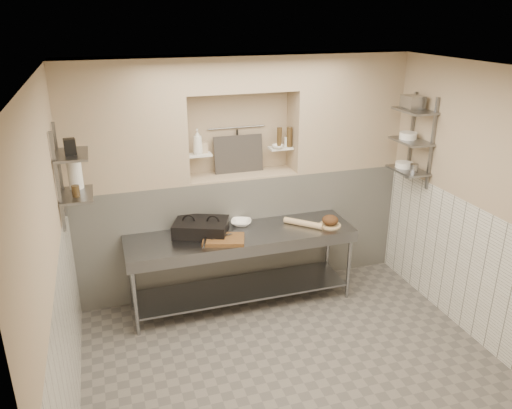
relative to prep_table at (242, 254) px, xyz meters
name	(u,v)px	position (x,y,z in m)	size (l,w,h in m)	color
floor	(291,366)	(0.16, -1.18, -0.69)	(4.00, 3.90, 0.10)	#66605A
ceiling	(300,65)	(0.16, -1.18, 2.21)	(4.00, 3.90, 0.10)	silver
wall_left	(49,266)	(-1.89, -1.18, 0.76)	(0.10, 3.90, 2.80)	tan
wall_right	(485,208)	(2.21, -1.18, 0.76)	(0.10, 3.90, 2.80)	tan
wall_back	(236,170)	(0.16, 0.82, 0.76)	(4.00, 0.10, 2.80)	tan
wall_front	(434,381)	(0.16, -3.18, 0.76)	(4.00, 0.10, 2.80)	tan
backwall_lower	(242,229)	(0.16, 0.57, 0.06)	(4.00, 0.40, 1.40)	silver
alcove_sill	(241,175)	(0.16, 0.57, 0.77)	(1.30, 0.40, 0.02)	tan
backwall_pillar_left	(122,125)	(-1.16, 0.57, 1.46)	(1.35, 0.40, 1.40)	tan
backwall_pillar_right	(344,111)	(1.49, 0.57, 1.46)	(1.35, 0.40, 1.40)	tan
backwall_header	(240,73)	(0.16, 0.57, 1.96)	(1.30, 0.40, 0.40)	tan
wainscot_left	(70,340)	(-1.83, -1.18, 0.06)	(0.02, 3.90, 1.40)	silver
wainscot_right	(469,270)	(2.15, -1.18, 0.06)	(0.02, 3.90, 1.40)	silver
alcove_shelf_left	(199,155)	(-0.34, 0.57, 1.06)	(0.28, 0.16, 0.03)	white
alcove_shelf_right	(281,148)	(0.66, 0.57, 1.06)	(0.28, 0.16, 0.03)	white
utensil_rail	(237,127)	(0.16, 0.74, 1.31)	(0.02, 0.02, 0.70)	gray
hanging_steel	(237,142)	(0.16, 0.72, 1.14)	(0.02, 0.02, 0.30)	black
splash_panel	(239,154)	(0.16, 0.67, 1.00)	(0.60, 0.02, 0.45)	#383330
shelf_rail_left_a	(60,170)	(-1.81, 0.07, 1.16)	(0.03, 0.03, 0.95)	slate
shelf_rail_left_b	(58,183)	(-1.81, -0.33, 1.16)	(0.03, 0.03, 0.95)	slate
wall_shelf_left_lower	(77,195)	(-1.68, -0.13, 0.96)	(0.30, 0.50, 0.03)	slate
wall_shelf_left_upper	(71,155)	(-1.68, -0.13, 1.36)	(0.30, 0.50, 0.03)	slate
shelf_rail_right_a	(411,136)	(2.14, 0.07, 1.21)	(0.03, 0.03, 1.05)	slate
shelf_rail_right_b	(432,144)	(2.14, -0.33, 1.21)	(0.03, 0.03, 1.05)	slate
wall_shelf_right_lower	(408,170)	(2.00, -0.13, 0.86)	(0.30, 0.50, 0.03)	slate
wall_shelf_right_mid	(411,141)	(2.00, -0.13, 1.21)	(0.30, 0.50, 0.03)	slate
wall_shelf_right_upper	(415,111)	(2.00, -0.13, 1.56)	(0.30, 0.50, 0.03)	slate
prep_table	(242,254)	(0.00, 0.00, 0.00)	(2.60, 0.70, 0.90)	gray
panini_press	(201,228)	(-0.43, 0.13, 0.34)	(0.70, 0.61, 0.16)	black
cutting_board	(224,240)	(-0.24, -0.13, 0.28)	(0.45, 0.31, 0.04)	brown
knife_blade	(221,236)	(-0.26, -0.10, 0.31)	(0.26, 0.03, 0.01)	gray
tongs	(205,242)	(-0.47, -0.21, 0.31)	(0.02, 0.02, 0.27)	gray
mixing_bowl	(241,223)	(0.06, 0.24, 0.29)	(0.24, 0.24, 0.06)	white
rolling_pin	(303,223)	(0.75, -0.01, 0.29)	(0.07, 0.07, 0.47)	tan
bread_board	(330,225)	(1.05, -0.10, 0.27)	(0.26, 0.26, 0.01)	tan
bread_loaf	(330,220)	(1.05, -0.10, 0.33)	(0.19, 0.19, 0.11)	#4C2D19
bottle_soap	(198,142)	(-0.35, 0.56, 1.22)	(0.11, 0.11, 0.29)	white
jar_alcove	(204,148)	(-0.27, 0.60, 1.13)	(0.08, 0.08, 0.12)	tan
bowl_alcove	(278,147)	(0.61, 0.52, 1.09)	(0.14, 0.14, 0.04)	white
condiment_a	(289,137)	(0.77, 0.55, 1.19)	(0.07, 0.07, 0.24)	#3E2D17
condiment_b	(279,137)	(0.65, 0.58, 1.19)	(0.06, 0.06, 0.24)	#3E2D17
condiment_c	(287,142)	(0.75, 0.58, 1.13)	(0.07, 0.07, 0.11)	white
jug_left	(75,175)	(-1.68, 0.04, 1.11)	(0.14, 0.14, 0.28)	white
jar_left	(76,191)	(-1.68, -0.21, 1.02)	(0.07, 0.07, 0.11)	#3E2D17
box_left_upper	(70,147)	(-1.68, -0.16, 1.44)	(0.10, 0.10, 0.14)	black
bowl_right	(404,165)	(2.00, -0.05, 0.90)	(0.20, 0.20, 0.06)	white
canister_right	(414,168)	(2.00, -0.25, 0.92)	(0.10, 0.10, 0.10)	gray
bowl_right_mid	(408,136)	(2.00, -0.06, 1.26)	(0.20, 0.20, 0.07)	white
basket_right	(413,102)	(2.00, -0.08, 1.64)	(0.19, 0.23, 0.15)	gray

